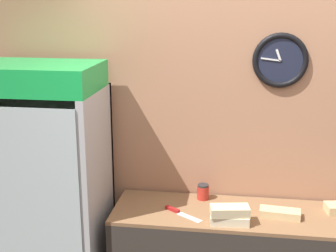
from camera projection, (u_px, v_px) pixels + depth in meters
The scene contains 7 objects.
wall_back at pixel (249, 133), 3.39m from camera, with size 5.20×0.10×2.70m.
beverage_cooler at pixel (50, 180), 3.37m from camera, with size 0.80×0.65×1.89m.
sandwich_stack_bottom at pixel (229, 219), 3.05m from camera, with size 0.26×0.14×0.06m.
sandwich_stack_middle at pixel (230, 211), 3.03m from camera, with size 0.27×0.16×0.06m.
sandwich_flat_left at pixel (280, 213), 3.15m from camera, with size 0.28×0.14×0.05m.
chefs_knife at pixel (178, 212), 3.21m from camera, with size 0.28×0.21×0.02m.
condiment_jar at pixel (203, 192), 3.42m from camera, with size 0.09×0.09×0.11m.
Camera 1 is at (-0.11, -2.16, 2.30)m, focal length 50.00 mm.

